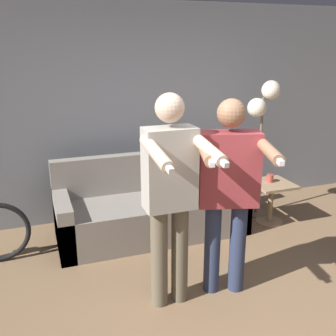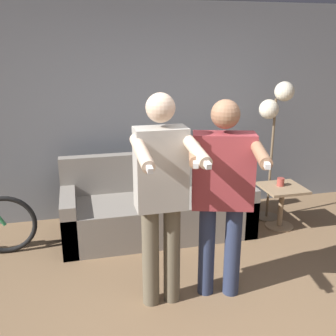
{
  "view_description": "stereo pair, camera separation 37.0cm",
  "coord_description": "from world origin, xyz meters",
  "px_view_note": "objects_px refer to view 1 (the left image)",
  "views": [
    {
      "loc": [
        -1.34,
        -2.02,
        2.1
      ],
      "look_at": [
        -0.16,
        1.31,
        0.99
      ],
      "focal_mm": 42.0,
      "sensor_mm": 36.0,
      "label": 1
    },
    {
      "loc": [
        -0.99,
        -2.13,
        2.1
      ],
      "look_at": [
        -0.16,
        1.31,
        0.99
      ],
      "focal_mm": 42.0,
      "sensor_mm": 36.0,
      "label": 2
    }
  ],
  "objects_px": {
    "floor_lamp": "(263,110)",
    "couch": "(151,210)",
    "person_right": "(228,185)",
    "side_table": "(271,194)",
    "person_left": "(170,190)",
    "cup": "(270,178)",
    "cat": "(185,142)"
  },
  "relations": [
    {
      "from": "floor_lamp",
      "to": "cup",
      "type": "bearing_deg",
      "value": -87.4
    },
    {
      "from": "person_left",
      "to": "cup",
      "type": "bearing_deg",
      "value": 33.3
    },
    {
      "from": "person_left",
      "to": "couch",
      "type": "bearing_deg",
      "value": 79.32
    },
    {
      "from": "person_right",
      "to": "side_table",
      "type": "distance_m",
      "value": 1.73
    },
    {
      "from": "person_left",
      "to": "person_right",
      "type": "relative_size",
      "value": 1.04
    },
    {
      "from": "couch",
      "to": "side_table",
      "type": "bearing_deg",
      "value": -8.25
    },
    {
      "from": "person_right",
      "to": "side_table",
      "type": "xyz_separation_m",
      "value": [
        1.19,
        1.08,
        -0.63
      ]
    },
    {
      "from": "person_right",
      "to": "cat",
      "type": "bearing_deg",
      "value": 97.08
    },
    {
      "from": "couch",
      "to": "person_right",
      "type": "height_order",
      "value": "person_right"
    },
    {
      "from": "cat",
      "to": "floor_lamp",
      "type": "xyz_separation_m",
      "value": [
        0.91,
        -0.23,
        0.38
      ]
    },
    {
      "from": "person_right",
      "to": "cup",
      "type": "xyz_separation_m",
      "value": [
        1.18,
        1.12,
        -0.44
      ]
    },
    {
      "from": "cat",
      "to": "floor_lamp",
      "type": "relative_size",
      "value": 0.24
    },
    {
      "from": "couch",
      "to": "floor_lamp",
      "type": "xyz_separation_m",
      "value": [
        1.44,
        0.06,
        1.07
      ]
    },
    {
      "from": "cat",
      "to": "side_table",
      "type": "distance_m",
      "value": 1.22
    },
    {
      "from": "person_left",
      "to": "floor_lamp",
      "type": "relative_size",
      "value": 1.04
    },
    {
      "from": "cat",
      "to": "side_table",
      "type": "bearing_deg",
      "value": -28.56
    },
    {
      "from": "couch",
      "to": "person_left",
      "type": "bearing_deg",
      "value": -100.28
    },
    {
      "from": "person_right",
      "to": "cat",
      "type": "relative_size",
      "value": 4.23
    },
    {
      "from": "person_right",
      "to": "cup",
      "type": "relative_size",
      "value": 18.18
    },
    {
      "from": "floor_lamp",
      "to": "couch",
      "type": "bearing_deg",
      "value": -177.56
    },
    {
      "from": "couch",
      "to": "cat",
      "type": "xyz_separation_m",
      "value": [
        0.53,
        0.3,
        0.69
      ]
    },
    {
      "from": "couch",
      "to": "floor_lamp",
      "type": "relative_size",
      "value": 1.25
    },
    {
      "from": "person_left",
      "to": "cat",
      "type": "bearing_deg",
      "value": 63.97
    },
    {
      "from": "cat",
      "to": "floor_lamp",
      "type": "height_order",
      "value": "floor_lamp"
    },
    {
      "from": "cat",
      "to": "cup",
      "type": "bearing_deg",
      "value": -26.85
    },
    {
      "from": "floor_lamp",
      "to": "side_table",
      "type": "height_order",
      "value": "floor_lamp"
    },
    {
      "from": "couch",
      "to": "floor_lamp",
      "type": "height_order",
      "value": "floor_lamp"
    },
    {
      "from": "cat",
      "to": "floor_lamp",
      "type": "distance_m",
      "value": 1.02
    },
    {
      "from": "couch",
      "to": "person_right",
      "type": "relative_size",
      "value": 1.25
    },
    {
      "from": "person_left",
      "to": "cat",
      "type": "distance_m",
      "value": 1.77
    },
    {
      "from": "person_left",
      "to": "cup",
      "type": "distance_m",
      "value": 2.08
    },
    {
      "from": "couch",
      "to": "person_left",
      "type": "distance_m",
      "value": 1.51
    }
  ]
}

